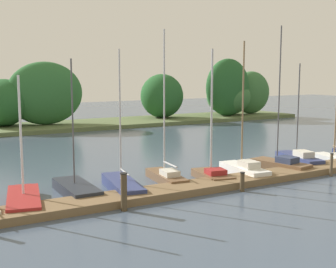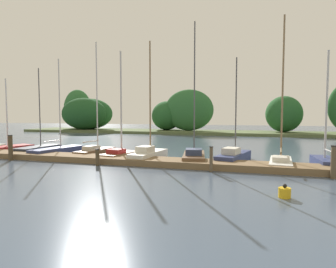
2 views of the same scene
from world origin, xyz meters
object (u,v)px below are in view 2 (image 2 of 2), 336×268
at_px(sailboat_10, 325,160).
at_px(sailboat_9, 281,160).
at_px(mooring_piling_4, 334,162).
at_px(sailboat_1, 7,149).
at_px(sailboat_3, 59,150).
at_px(sailboat_5, 120,153).
at_px(mooring_piling_3, 211,159).
at_px(sailboat_7, 194,156).
at_px(sailboat_4, 96,150).
at_px(channel_buoy_0, 285,192).
at_px(sailboat_8, 234,156).
at_px(sailboat_2, 40,149).
at_px(sailboat_6, 149,154).
at_px(mooring_piling_1, 10,147).
at_px(mooring_piling_2, 97,157).

bearing_deg(sailboat_10, sailboat_9, 99.26).
relative_size(sailboat_9, mooring_piling_4, 5.52).
bearing_deg(sailboat_1, sailboat_3, -76.55).
bearing_deg(sailboat_3, sailboat_5, -85.74).
height_order(sailboat_9, mooring_piling_3, sailboat_9).
bearing_deg(sailboat_5, sailboat_10, -77.71).
height_order(sailboat_3, sailboat_9, sailboat_9).
height_order(sailboat_7, sailboat_10, sailboat_7).
height_order(sailboat_4, mooring_piling_3, sailboat_4).
bearing_deg(channel_buoy_0, mooring_piling_4, 57.78).
distance_m(sailboat_8, sailboat_9, 2.67).
xyz_separation_m(sailboat_2, sailboat_5, (7.22, -0.99, 0.09)).
height_order(sailboat_3, sailboat_6, sailboat_6).
bearing_deg(sailboat_6, sailboat_4, 82.46).
bearing_deg(sailboat_10, sailboat_7, 90.63).
xyz_separation_m(sailboat_3, sailboat_4, (2.73, 0.45, 0.06)).
xyz_separation_m(sailboat_2, channel_buoy_0, (16.55, -7.26, -0.10)).
bearing_deg(sailboat_2, sailboat_8, -90.14).
xyz_separation_m(sailboat_6, sailboat_8, (5.14, 0.87, -0.05)).
xyz_separation_m(sailboat_7, mooring_piling_3, (1.40, -2.58, 0.27)).
xyz_separation_m(sailboat_2, sailboat_7, (12.08, -0.98, 0.09)).
bearing_deg(sailboat_4, mooring_piling_3, -105.61).
distance_m(sailboat_3, sailboat_4, 2.76).
bearing_deg(mooring_piling_1, channel_buoy_0, -13.33).
bearing_deg(mooring_piling_1, sailboat_4, 41.15).
bearing_deg(sailboat_3, sailboat_6, -85.14).
bearing_deg(sailboat_4, mooring_piling_2, -141.58).
bearing_deg(mooring_piling_3, sailboat_4, 157.90).
relative_size(sailboat_4, mooring_piling_1, 4.92).
bearing_deg(sailboat_9, sailboat_7, 94.12).
height_order(sailboat_6, channel_buoy_0, sailboat_6).
bearing_deg(mooring_piling_2, sailboat_9, 14.78).
height_order(sailboat_2, sailboat_4, sailboat_4).
relative_size(sailboat_6, sailboat_8, 1.18).
bearing_deg(sailboat_7, mooring_piling_3, -161.84).
relative_size(sailboat_7, mooring_piling_1, 5.20).
bearing_deg(sailboat_9, channel_buoy_0, -178.85).
height_order(sailboat_4, sailboat_7, sailboat_7).
bearing_deg(sailboat_4, sailboat_2, 95.71).
distance_m(sailboat_2, sailboat_3, 2.22).
xyz_separation_m(sailboat_10, channel_buoy_0, (-2.67, -6.71, -0.22)).
distance_m(sailboat_7, mooring_piling_3, 2.94).
height_order(mooring_piling_2, mooring_piling_3, mooring_piling_3).
relative_size(sailboat_3, sailboat_10, 1.08).
distance_m(sailboat_3, mooring_piling_1, 3.33).
bearing_deg(sailboat_5, sailboat_2, 92.41).
bearing_deg(sailboat_1, sailboat_10, -77.61).
bearing_deg(sailboat_10, mooring_piling_4, 172.01).
xyz_separation_m(sailboat_1, sailboat_2, (2.52, 0.62, 0.00)).
bearing_deg(sailboat_10, sailboat_8, 83.36).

